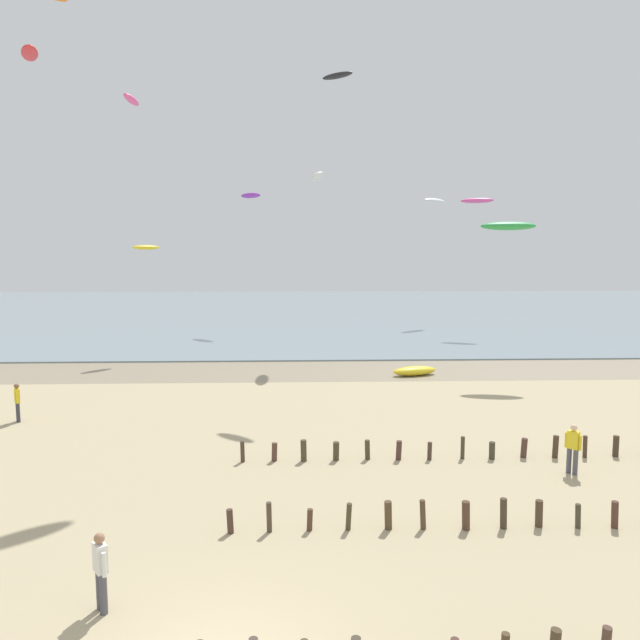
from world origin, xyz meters
name	(u,v)px	position (x,y,z in m)	size (l,w,h in m)	color
wet_sand_strip	(277,371)	(0.00, 26.62, 0.00)	(120.00, 6.41, 0.01)	gray
sea	(288,310)	(0.00, 64.83, 0.05)	(160.00, 70.00, 0.10)	gray
groyne_mid	(494,515)	(6.69, 5.23, 0.37)	(13.76, 0.34, 0.84)	#453129
groyne_far	(481,449)	(8.01, 10.62, 0.36)	(17.20, 0.35, 0.82)	#443525
person_nearest_camera	(101,570)	(-2.70, 1.85, 0.92)	(0.39, 0.48, 1.71)	#4C4C56
person_left_flank	(573,447)	(10.61, 9.04, 0.92)	(0.40, 0.45, 1.71)	#4C4C56
person_right_flank	(17,401)	(-10.98, 15.93, 0.92)	(0.36, 0.52, 1.71)	#383842
grounded_kite	(415,371)	(8.40, 25.04, 0.28)	(2.79, 1.00, 0.56)	yellow
kite_aloft_0	(318,177)	(2.74, 31.79, 12.63)	(2.84, 0.91, 0.45)	white
kite_aloft_1	(146,247)	(-9.18, 31.72, 7.75)	(2.09, 0.67, 0.33)	yellow
kite_aloft_2	(131,100)	(-7.58, 23.42, 15.61)	(2.16, 0.69, 0.34)	#E54C99
kite_aloft_3	(434,201)	(15.47, 51.66, 12.70)	(3.25, 1.04, 0.52)	white
kite_aloft_4	(508,226)	(13.83, 25.05, 8.97)	(3.20, 1.02, 0.51)	green
kite_aloft_5	(30,53)	(-14.10, 26.32, 18.86)	(2.83, 0.91, 0.45)	red
kite_aloft_6	(251,195)	(-3.10, 46.66, 12.71)	(2.61, 0.84, 0.42)	purple
kite_aloft_7	(337,76)	(3.57, 23.69, 17.04)	(1.96, 0.63, 0.31)	black
kite_aloft_10	(477,201)	(17.62, 43.97, 12.08)	(2.96, 0.95, 0.47)	#E54C99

